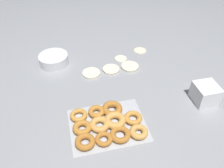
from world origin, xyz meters
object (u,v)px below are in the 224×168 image
Objects in this scene: pancake_1 at (111,69)px; pancake_3 at (91,73)px; container_stack at (205,94)px; pancake_0 at (121,58)px; donut_tray at (107,124)px; pancake_4 at (130,67)px; batter_bowl at (54,59)px; pancake_2 at (140,50)px.

pancake_3 is (-0.13, -0.01, -0.00)m from pancake_1.
container_stack reaches higher than pancake_3.
pancake_3 is at bearing -151.82° from pancake_0.
donut_tray reaches higher than pancake_1.
container_stack is at bearing -42.18° from pancake_1.
pancake_0 is 0.22× the size of donut_tray.
donut_tray is 0.55m from container_stack.
donut_tray is (-0.22, -0.55, 0.01)m from pancake_0.
batter_bowl is (-0.47, 0.16, 0.02)m from pancake_4.
pancake_2 is 0.71× the size of container_stack.
pancake_1 is 0.13m from pancake_3.
pancake_3 is at bearing 90.53° from donut_tray.
pancake_0 is 0.66× the size of container_stack.
pancake_2 is 0.42m from pancake_3.
donut_tray is at bearing -105.85° from pancake_1.
donut_tray is (-0.38, -0.61, 0.01)m from pancake_2.
pancake_3 is at bearing -178.00° from pancake_4.
pancake_1 is 0.31m from pancake_2.
pancake_4 is 0.59× the size of batter_bowl.
pancake_0 is at bearing 68.31° from donut_tray.
batter_bowl reaches higher than pancake_2.
batter_bowl is (-0.60, -0.01, 0.03)m from pancake_2.
pancake_3 is 0.67m from container_stack.
pancake_1 is (-0.09, -0.11, 0.00)m from pancake_0.
container_stack is (0.33, -0.49, 0.05)m from pancake_0.
pancake_1 is at bearing 137.82° from container_stack.
batter_bowl is at bearing 155.09° from pancake_1.
batter_bowl is 0.94m from container_stack.
pancake_0 is at bearing 49.66° from pancake_1.
donut_tray is 3.04× the size of container_stack.
pancake_2 is 0.59m from container_stack.
pancake_1 reaches higher than pancake_0.
pancake_1 is at bearing -179.89° from pancake_4.
pancake_3 is 0.25m from pancake_4.
donut_tray reaches higher than pancake_2.
pancake_3 is at bearing 145.76° from container_stack.
batter_bowl is (-0.22, 0.60, 0.01)m from donut_tray.
donut_tray is at bearing -119.60° from pancake_4.
pancake_1 is at bearing -24.91° from batter_bowl.
pancake_4 is 0.50m from donut_tray.
pancake_2 is at bearing 58.33° from donut_tray.
container_stack is at bearing 5.44° from donut_tray.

